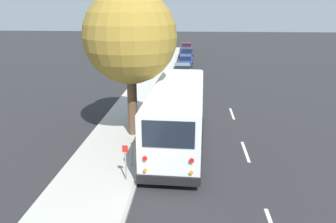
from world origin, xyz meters
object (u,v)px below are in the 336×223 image
object	(u,v)px
parked_sedan_white	(182,88)
parked_sedan_navy	(186,53)
parked_sedan_gray	(182,71)
sign_post_near	(126,162)
parked_sedan_blue	(185,61)
shuttle_bus	(178,112)
parked_sedan_maroon	(187,47)
street_tree	(130,30)
sign_post_far	(132,154)

from	to	relation	value
parked_sedan_white	parked_sedan_navy	world-z (taller)	parked_sedan_navy
parked_sedan_gray	sign_post_near	size ratio (longest dim) A/B	2.84
parked_sedan_blue	shuttle_bus	bearing A→B (deg)	-177.86
parked_sedan_navy	sign_post_near	world-z (taller)	sign_post_near
parked_sedan_white	parked_sedan_maroon	xyz separation A→B (m)	(27.86, 0.25, 0.00)
parked_sedan_white	parked_sedan_blue	distance (m)	13.61
shuttle_bus	parked_sedan_gray	distance (m)	17.11
street_tree	parked_sedan_blue	bearing A→B (deg)	-5.81
sign_post_near	parked_sedan_navy	bearing A→B (deg)	-2.73
parked_sedan_blue	sign_post_far	world-z (taller)	parked_sedan_blue
parked_sedan_navy	sign_post_near	distance (m)	34.50
parked_sedan_blue	sign_post_near	distance (m)	27.69
shuttle_bus	parked_sedan_white	bearing A→B (deg)	2.33
parked_sedan_maroon	street_tree	xyz separation A→B (m)	(-36.74, 2.10, 5.05)
shuttle_bus	sign_post_far	distance (m)	3.55
shuttle_bus	parked_sedan_navy	world-z (taller)	shuttle_bus
parked_sedan_gray	sign_post_far	distance (m)	19.95
street_tree	sign_post_near	xyz separation A→B (m)	(-5.15, -0.61, -4.73)
sign_post_far	sign_post_near	bearing A→B (deg)	180.00
sign_post_near	street_tree	bearing A→B (deg)	6.76
shuttle_bus	parked_sedan_maroon	distance (m)	37.81
shuttle_bus	parked_sedan_blue	xyz separation A→B (m)	(23.54, 0.18, -1.17)
parked_sedan_white	parked_sedan_gray	size ratio (longest dim) A/B	1.04
parked_sedan_gray	parked_sedan_blue	distance (m)	6.48
parked_sedan_white	parked_sedan_navy	xyz separation A→B (m)	(20.43, 0.10, 0.02)
shuttle_bus	parked_sedan_gray	xyz separation A→B (m)	(17.07, 0.34, -1.15)
sign_post_far	shuttle_bus	bearing A→B (deg)	-33.35
parked_sedan_blue	parked_sedan_maroon	xyz separation A→B (m)	(14.25, 0.18, 0.01)
shuttle_bus	parked_sedan_gray	size ratio (longest dim) A/B	2.23
parked_sedan_blue	street_tree	xyz separation A→B (m)	(-22.49, 2.29, 5.06)
parked_sedan_white	parked_sedan_gray	xyz separation A→B (m)	(7.14, 0.23, 0.01)
street_tree	sign_post_far	world-z (taller)	street_tree
parked_sedan_blue	parked_sedan_maroon	bearing A→B (deg)	2.43
street_tree	parked_sedan_gray	bearing A→B (deg)	-7.58
parked_sedan_navy	street_tree	size ratio (longest dim) A/B	0.56
parked_sedan_white	street_tree	bearing A→B (deg)	160.25
shuttle_bus	parked_sedan_maroon	world-z (taller)	shuttle_bus
street_tree	sign_post_near	bearing A→B (deg)	-173.24
parked_sedan_blue	sign_post_far	size ratio (longest dim) A/B	3.94
shuttle_bus	sign_post_far	bearing A→B (deg)	148.34
shuttle_bus	parked_sedan_white	xyz separation A→B (m)	(9.93, 0.11, -1.17)
parked_sedan_gray	sign_post_far	world-z (taller)	parked_sedan_gray
sign_post_near	parked_sedan_white	bearing A→B (deg)	-7.11
parked_sedan_blue	parked_sedan_white	bearing A→B (deg)	-178.00
parked_sedan_gray	sign_post_near	distance (m)	21.22
sign_post_far	parked_sedan_white	bearing A→B (deg)	-7.81
street_tree	shuttle_bus	bearing A→B (deg)	-113.12
parked_sedan_blue	parked_sedan_gray	bearing A→B (deg)	-179.68
parked_sedan_gray	sign_post_far	xyz separation A→B (m)	(-19.89, 1.52, 0.07)
parked_sedan_gray	parked_sedan_maroon	bearing A→B (deg)	-3.35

